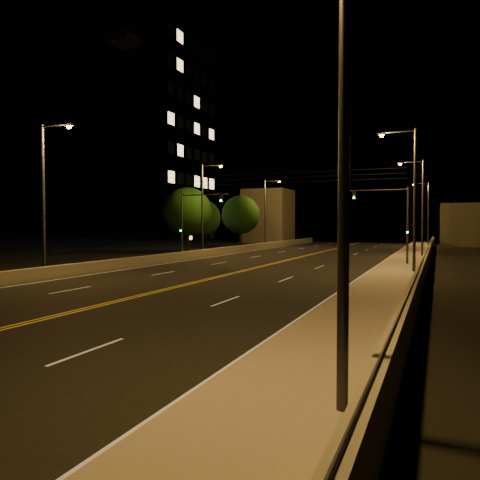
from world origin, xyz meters
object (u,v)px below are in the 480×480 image
at_px(streetlight_3, 426,210).
at_px(streetlight_0, 329,98).
at_px(tree_2, 241,215).
at_px(streetlight_4, 46,190).
at_px(traffic_signal_left, 191,218).
at_px(tree_1, 202,218).
at_px(streetlight_6, 267,209).
at_px(streetlight_1, 411,192).
at_px(streetlight_5, 204,204).
at_px(traffic_signal_right, 395,217).
at_px(tree_0, 188,212).
at_px(building_tower, 125,146).
at_px(streetlight_2, 420,202).

bearing_deg(streetlight_3, streetlight_0, -90.00).
xyz_separation_m(streetlight_0, tree_2, (-25.20, 55.60, -0.83)).
bearing_deg(streetlight_3, streetlight_4, -111.59).
bearing_deg(traffic_signal_left, tree_1, 114.09).
bearing_deg(streetlight_6, streetlight_1, -55.38).
xyz_separation_m(streetlight_3, streetlight_5, (-21.48, -32.26, 0.00)).
bearing_deg(tree_2, streetlight_0, -65.62).
distance_m(streetlight_6, traffic_signal_right, 31.85).
xyz_separation_m(streetlight_1, streetlight_3, (0.00, 43.66, 0.00)).
relative_size(streetlight_3, tree_0, 1.27).
xyz_separation_m(streetlight_0, building_tower, (-43.18, 51.99, 9.92)).
distance_m(streetlight_4, traffic_signal_right, 26.26).
bearing_deg(streetlight_4, streetlight_3, 68.41).
xyz_separation_m(streetlight_2, traffic_signal_left, (-20.38, -10.47, -1.60)).
relative_size(streetlight_5, building_tower, 0.31).
height_order(streetlight_1, tree_1, streetlight_1).
bearing_deg(streetlight_4, tree_0, 98.69).
relative_size(streetlight_1, streetlight_2, 1.00).
distance_m(streetlight_1, streetlight_4, 23.96).
relative_size(streetlight_2, traffic_signal_left, 1.53).
bearing_deg(tree_2, streetlight_3, 28.13).
relative_size(streetlight_0, traffic_signal_right, 1.53).
relative_size(streetlight_3, streetlight_6, 1.00).
height_order(streetlight_0, streetlight_1, same).
distance_m(streetlight_0, streetlight_5, 42.63).
distance_m(streetlight_1, streetlight_2, 16.83).
height_order(streetlight_5, traffic_signal_left, streetlight_5).
distance_m(streetlight_5, traffic_signal_right, 20.67).
distance_m(streetlight_6, tree_2, 3.92).
bearing_deg(streetlight_1, streetlight_2, 90.00).
bearing_deg(streetlight_2, tree_2, 152.07).
xyz_separation_m(tree_0, tree_1, (-2.22, 7.83, -0.63)).
relative_size(building_tower, tree_1, 4.77).
bearing_deg(traffic_signal_left, traffic_signal_right, 0.00).
height_order(tree_0, tree_1, tree_0).
distance_m(streetlight_5, streetlight_6, 19.71).
relative_size(streetlight_2, streetlight_6, 1.00).
xyz_separation_m(traffic_signal_right, building_tower, (-41.68, 20.22, 11.52)).
xyz_separation_m(streetlight_3, tree_2, (-25.20, -13.47, -0.83)).
distance_m(streetlight_6, traffic_signal_left, 24.84).
distance_m(streetlight_2, streetlight_4, 34.84).
bearing_deg(streetlight_5, streetlight_3, 56.34).
height_order(streetlight_0, building_tower, building_tower).
xyz_separation_m(streetlight_1, tree_0, (-25.33, 14.58, -0.76)).
relative_size(streetlight_0, streetlight_3, 1.00).
relative_size(streetlight_6, tree_2, 1.29).
xyz_separation_m(building_tower, tree_0, (17.85, -11.99, -10.68)).
relative_size(traffic_signal_right, traffic_signal_left, 1.00).
relative_size(streetlight_5, tree_0, 1.27).
xyz_separation_m(streetlight_5, streetlight_6, (0.00, 19.71, 0.00)).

